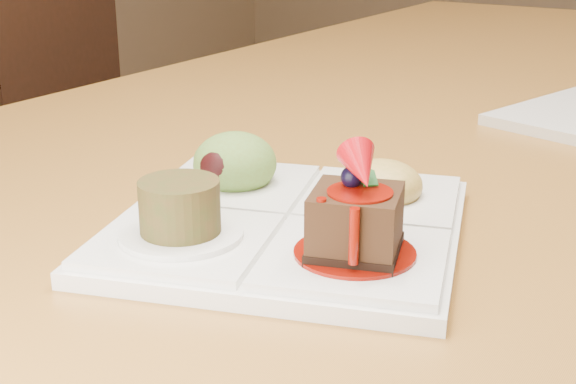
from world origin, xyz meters
The scene contains 3 objects.
dining_table centered at (0.00, 0.00, 0.68)m, with size 1.00×1.80×0.75m.
chair_left centered at (-0.73, -0.07, 0.55)m, with size 0.54×0.54×0.97m.
sampler_plate centered at (0.02, -0.65, 0.77)m, with size 0.31×0.31×0.10m.
Camera 1 is at (0.31, -1.12, 0.98)m, focal length 50.00 mm.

